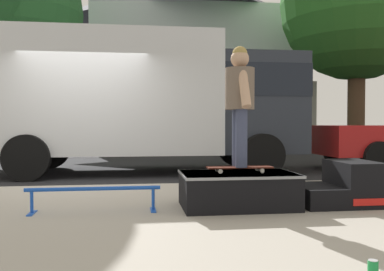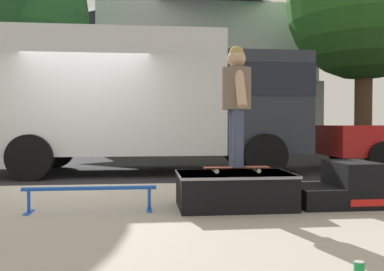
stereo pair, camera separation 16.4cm
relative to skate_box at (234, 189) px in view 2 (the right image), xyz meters
The scene contains 11 objects.
ground_plane 3.41m from the skate_box, 130.28° to the left, with size 140.00×140.00×0.00m, color black.
sidewalk_slab 2.25m from the skate_box, 169.45° to the right, with size 50.00×5.00×0.12m, color #A8A093.
skate_box is the anchor object (origin of this frame).
kicker_ramp 1.31m from the skate_box, ahead, with size 0.96×0.76×0.53m.
grind_rail 1.66m from the skate_box, behind, with size 1.49×0.28×0.28m.
skateboard 0.25m from the skate_box, 50.21° to the left, with size 0.78×0.21×0.07m.
skater_kid 1.10m from the skate_box, 50.21° to the left, with size 0.35×0.73×1.42m.
soda_can 2.40m from the skate_box, 83.04° to the right, with size 0.07×0.07×0.13m.
box_truck 5.06m from the skate_box, 100.64° to the left, with size 6.91×2.63×3.05m.
street_tree_neighbour 11.61m from the skate_box, 52.70° to the left, with size 5.59×5.08×7.63m.
house_behind 16.08m from the skate_box, 84.26° to the left, with size 9.54×8.23×8.40m.
Camera 2 is at (1.15, -7.47, 1.11)m, focal length 39.65 mm.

